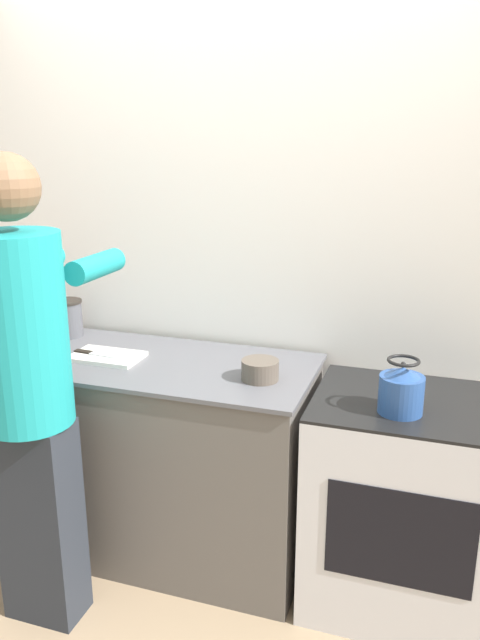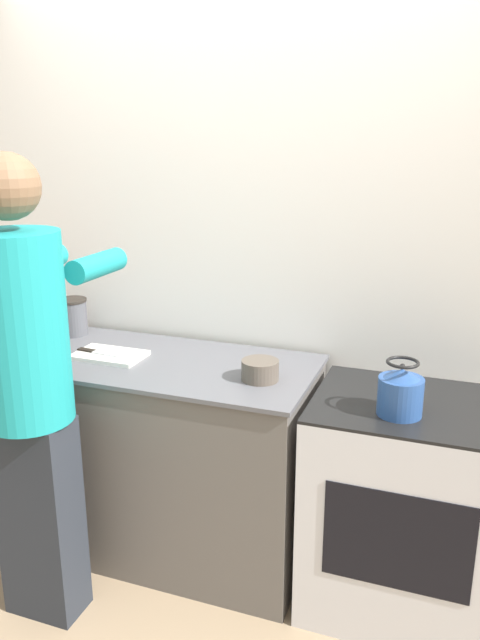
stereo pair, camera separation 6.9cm
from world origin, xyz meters
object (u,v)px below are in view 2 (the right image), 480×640
Objects in this scene: knife at (98,352)px; kettle at (401,392)px; cutting_board at (109,355)px; canister_jar at (72,317)px; bowl_prep at (260,370)px; oven at (405,506)px; person at (29,380)px.

knife is 1.07× the size of kettle.
cutting_board is 1.71× the size of canister_jar.
canister_jar is (-1.05, 0.25, 0.05)m from bowl_prep.
person is at bearing -158.85° from oven.
cutting_board is 0.05m from knife.
bowl_prep reaches higher than knife.
bowl_prep is 0.84× the size of canister_jar.
person is 8.76× the size of kettle.
person reaches higher than oven.
canister_jar is (-0.34, 0.23, 0.08)m from cutting_board.
canister_jar is (-1.64, 0.21, 0.56)m from oven.
cutting_board is 0.42m from canister_jar.
knife is at bearing -39.54° from canister_jar.
kettle is 0.56m from bowl_prep.
canister_jar reaches higher than knife.
kettle is at bearing -109.70° from oven.
cutting_board is at bearing -179.10° from oven.
knife is 1.23× the size of canister_jar.
person is 0.88m from bowl_prep.
knife is at bearing -167.50° from cutting_board.
cutting_board is at bearing -33.74° from canister_jar.
knife is (-0.05, -0.01, 0.01)m from cutting_board.
bowl_prep reaches higher than oven.
person is 10.10× the size of canister_jar.
person is at bearing -93.92° from cutting_board.
person is at bearing -147.58° from bowl_prep.
cutting_board is (0.03, 0.50, -0.06)m from person.
bowl_prep is (0.74, 0.47, -0.03)m from person.
oven is 1.44m from knife.
oven is 5.91× the size of bowl_prep.
oven is 1.75m from canister_jar.
kettle is at bearing 1.08° from knife.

